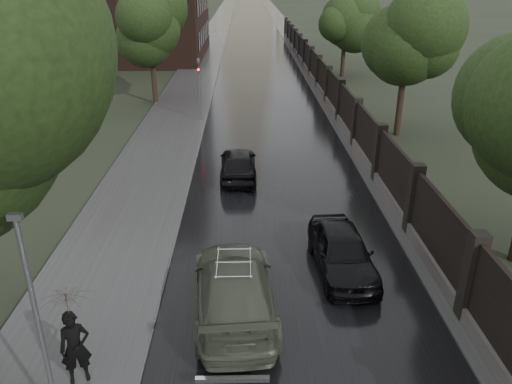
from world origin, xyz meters
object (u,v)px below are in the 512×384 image
tree_right_b (407,49)px  volga_sedan (234,288)px  car_right_near (342,251)px  pedestrian_umbrella (68,311)px  lamp_post (39,329)px  tree_right_c (346,20)px  traffic_light (199,85)px  hatchback_left (238,163)px  tree_left_far (150,29)px

tree_right_b → volga_sedan: bearing=-119.3°
car_right_near → pedestrian_umbrella: 8.51m
volga_sedan → tree_right_b: bearing=-123.3°
lamp_post → volga_sedan: lamp_post is taller
tree_right_b → tree_right_c: bearing=90.0°
tree_right_b → car_right_near: tree_right_b is taller
volga_sedan → car_right_near: (3.40, 2.04, -0.07)m
traffic_light → hatchback_left: 9.91m
tree_right_c → traffic_light: tree_right_c is taller
traffic_light → tree_left_far: bearing=126.5°
tree_right_b → lamp_post: size_ratio=1.37×
traffic_light → hatchback_left: (2.50, -9.44, -1.69)m
tree_right_b → hatchback_left: (-9.30, -6.44, -4.25)m
tree_left_far → pedestrian_umbrella: tree_left_far is taller
tree_right_b → pedestrian_umbrella: tree_right_b is taller
tree_left_far → traffic_light: size_ratio=1.85×
tree_right_b → volga_sedan: 19.43m
traffic_light → hatchback_left: traffic_light is taller
lamp_post → pedestrian_umbrella: 1.40m
tree_left_far → hatchback_left: (6.20, -14.44, -4.54)m
volga_sedan → pedestrian_umbrella: bearing=33.0°
lamp_post → hatchback_left: (3.60, 14.06, -1.97)m
car_right_near → tree_right_c: bearing=76.0°
traffic_light → car_right_near: (5.90, -17.50, -1.68)m
car_right_near → tree_right_b: bearing=64.2°
tree_right_c → hatchback_left: 26.49m
hatchback_left → pedestrian_umbrella: 13.34m
tree_left_far → tree_right_b: size_ratio=1.05×
lamp_post → traffic_light: size_ratio=1.28×
traffic_light → pedestrian_umbrella: size_ratio=1.37×
tree_right_b → tree_right_c: size_ratio=1.00×
tree_right_c → car_right_near: bearing=-100.3°
hatchback_left → car_right_near: car_right_near is taller
tree_left_far → tree_right_b: tree_left_far is taller
hatchback_left → volga_sedan: bearing=89.4°
volga_sedan → hatchback_left: size_ratio=1.32×
lamp_post → traffic_light: lamp_post is taller
tree_right_c → traffic_light: (-11.80, -15.01, -2.55)m
tree_right_c → car_right_near: 33.31m
volga_sedan → hatchback_left: bearing=-94.0°
car_right_near → pedestrian_umbrella: bearing=-149.5°
tree_right_c → hatchback_left: tree_right_c is taller
tree_right_b → tree_right_c: (0.00, 18.00, 0.00)m
pedestrian_umbrella → lamp_post: bearing=-114.0°
volga_sedan → car_right_near: volga_sedan is taller
tree_left_far → tree_right_c: (15.50, 10.00, -0.29)m
hatchback_left → pedestrian_umbrella: bearing=73.8°
volga_sedan → hatchback_left: (0.00, 10.11, -0.09)m
pedestrian_umbrella → tree_left_far: bearing=73.8°
car_right_near → lamp_post: bearing=-143.1°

